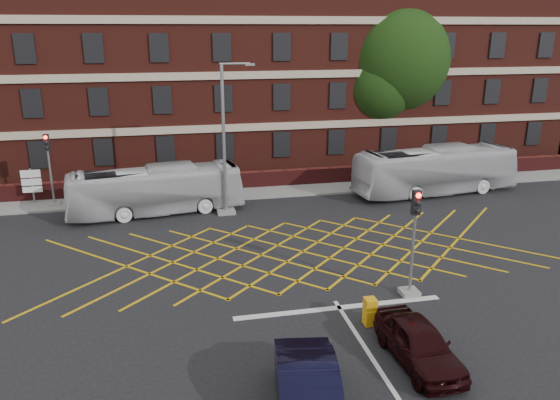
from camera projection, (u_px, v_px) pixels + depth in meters
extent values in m
plane|color=black|center=(314.00, 269.00, 23.68)|extent=(120.00, 120.00, 0.00)
cube|color=#511B15|center=(240.00, 82.00, 42.38)|extent=(50.00, 12.00, 12.00)
cube|color=black|center=(238.00, 0.00, 40.57)|extent=(51.00, 10.61, 10.61)
cube|color=#B7A88C|center=(253.00, 75.00, 36.41)|extent=(50.00, 0.18, 0.50)
cube|color=black|center=(253.00, 98.00, 36.88)|extent=(1.20, 0.14, 1.80)
cube|color=#4A1314|center=(261.00, 179.00, 35.63)|extent=(56.00, 0.50, 1.10)
cube|color=slate|center=(264.00, 191.00, 34.85)|extent=(60.00, 3.00, 0.12)
cube|color=#CC990C|center=(303.00, 251.00, 25.54)|extent=(8.22, 8.22, 0.02)
cube|color=silver|center=(339.00, 308.00, 20.41)|extent=(8.00, 0.30, 0.02)
imported|color=silver|center=(156.00, 190.00, 30.48)|extent=(9.90, 3.55, 2.70)
imported|color=silver|center=(436.00, 170.00, 34.15)|extent=(10.85, 3.71, 2.96)
imported|color=black|center=(309.00, 396.00, 14.33)|extent=(2.34, 4.89, 1.55)
imported|color=black|center=(419.00, 343.00, 16.90)|extent=(1.78, 4.02, 1.35)
cylinder|color=black|center=(390.00, 122.00, 41.86)|extent=(0.90, 0.90, 6.16)
sphere|color=black|center=(394.00, 59.00, 40.44)|extent=(8.22, 8.22, 8.22)
sphere|color=black|center=(378.00, 86.00, 39.95)|extent=(5.34, 5.34, 5.34)
sphere|color=black|center=(407.00, 78.00, 41.92)|extent=(4.93, 4.93, 4.93)
cube|color=slate|center=(409.00, 292.00, 21.40)|extent=(0.70, 0.70, 0.20)
cylinder|color=gray|center=(412.00, 253.00, 20.90)|extent=(0.12, 0.12, 3.50)
cube|color=black|center=(416.00, 203.00, 20.29)|extent=(0.30, 0.25, 0.95)
sphere|color=#FF0C05|center=(419.00, 195.00, 20.06)|extent=(0.20, 0.20, 0.20)
cube|color=slate|center=(55.00, 204.00, 32.06)|extent=(0.70, 0.70, 0.20)
cylinder|color=gray|center=(51.00, 177.00, 31.56)|extent=(0.12, 0.12, 3.50)
cube|color=black|center=(47.00, 142.00, 30.94)|extent=(0.30, 0.25, 0.95)
sphere|color=#FF0C05|center=(45.00, 137.00, 30.72)|extent=(0.20, 0.20, 0.20)
cube|color=slate|center=(226.00, 211.00, 30.86)|extent=(1.00, 1.00, 0.20)
cylinder|color=gray|center=(224.00, 142.00, 29.65)|extent=(0.18, 0.18, 8.22)
cylinder|color=gray|center=(235.00, 64.00, 28.55)|extent=(1.60, 0.12, 0.12)
cube|color=gray|center=(250.00, 65.00, 28.73)|extent=(0.50, 0.20, 0.12)
cylinder|color=gray|center=(32.00, 187.00, 32.04)|extent=(0.10, 0.10, 2.20)
cube|color=silver|center=(30.00, 174.00, 31.72)|extent=(1.10, 0.06, 0.45)
cube|color=silver|center=(31.00, 182.00, 31.88)|extent=(1.10, 0.06, 0.40)
cube|color=silver|center=(33.00, 189.00, 32.01)|extent=(1.10, 0.06, 0.35)
cube|color=orange|center=(370.00, 312.00, 19.14)|extent=(0.40, 0.44, 1.00)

